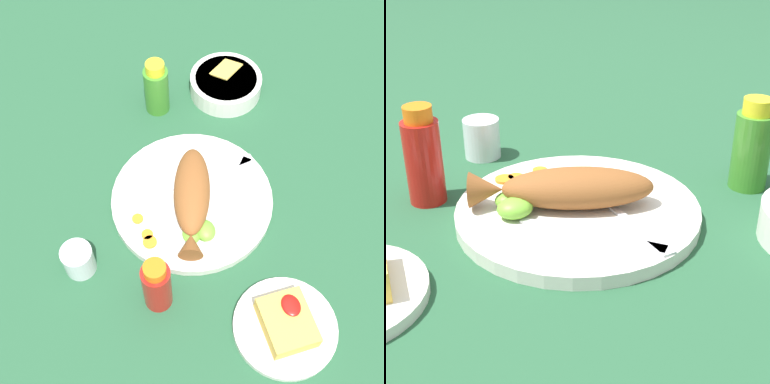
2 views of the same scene
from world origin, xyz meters
TOP-DOWN VIEW (x-y plane):
  - ground_plane at (0.00, 0.00)m, footprint 4.00×4.00m
  - main_plate at (0.00, 0.00)m, footprint 0.32×0.32m
  - fried_fish at (-0.01, 0.00)m, footprint 0.24×0.13m
  - fork_near at (0.05, -0.07)m, footprint 0.04×0.19m
  - fork_far at (-0.00, -0.08)m, footprint 0.15×0.13m
  - carrot_slice_near at (-0.02, 0.11)m, footprint 0.02×0.02m
  - carrot_slice_mid at (-0.07, 0.10)m, footprint 0.03×0.03m
  - carrot_slice_far at (-0.06, 0.11)m, footprint 0.02×0.02m
  - lime_wedge_main at (-0.08, 0.03)m, footprint 0.04×0.03m
  - lime_wedge_side at (-0.08, -0.00)m, footprint 0.05×0.04m
  - hot_sauce_bottle_red at (-0.18, 0.12)m, footprint 0.05×0.05m
  - hot_sauce_bottle_green at (0.26, 0.00)m, footprint 0.05×0.05m
  - salt_cup at (-0.08, 0.24)m, footprint 0.06×0.06m
  - side_plate_fries at (-0.29, -0.08)m, footprint 0.18×0.18m
  - fries_pile at (-0.29, -0.08)m, footprint 0.10×0.08m
  - guacamole_bowl at (0.26, -0.16)m, footprint 0.16×0.16m

SIDE VIEW (x-z plane):
  - ground_plane at x=0.00m, z-range 0.00..0.00m
  - side_plate_fries at x=-0.29m, z-range 0.00..0.01m
  - main_plate at x=0.00m, z-range 0.00..0.02m
  - fork_near at x=0.05m, z-range 0.02..0.02m
  - fork_far at x=0.00m, z-range 0.02..0.02m
  - carrot_slice_near at x=-0.02m, z-range 0.02..0.02m
  - carrot_slice_mid at x=-0.07m, z-range 0.02..0.02m
  - carrot_slice_far at x=-0.06m, z-range 0.02..0.02m
  - guacamole_bowl at x=0.26m, z-range 0.00..0.05m
  - salt_cup at x=-0.08m, z-range 0.00..0.06m
  - lime_wedge_main at x=-0.08m, z-range 0.02..0.04m
  - lime_wedge_side at x=-0.08m, z-range 0.02..0.04m
  - fries_pile at x=-0.29m, z-range 0.01..0.05m
  - fried_fish at x=-0.01m, z-range 0.02..0.07m
  - hot_sauce_bottle_green at x=0.26m, z-range 0.00..0.13m
  - hot_sauce_bottle_red at x=-0.18m, z-range 0.00..0.13m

